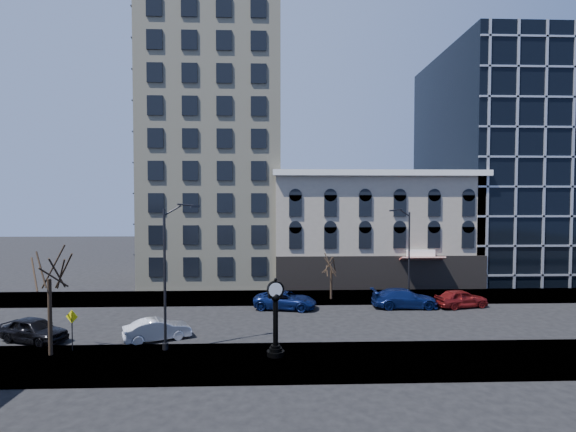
{
  "coord_description": "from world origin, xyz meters",
  "views": [
    {
      "loc": [
        0.76,
        -31.61,
        9.24
      ],
      "look_at": [
        2.0,
        4.0,
        8.0
      ],
      "focal_mm": 26.0,
      "sensor_mm": 36.0,
      "label": 1
    }
  ],
  "objects_px": {
    "street_lamp_near": "(175,237)",
    "warning_sign": "(72,323)",
    "street_clock": "(276,321)",
    "car_near_b": "(157,329)",
    "car_near_a": "(34,330)"
  },
  "relations": [
    {
      "from": "street_clock",
      "to": "warning_sign",
      "type": "xyz_separation_m",
      "value": [
        -12.43,
        1.25,
        -0.36
      ]
    },
    {
      "from": "car_near_a",
      "to": "street_lamp_near",
      "type": "bearing_deg",
      "value": -78.91
    },
    {
      "from": "street_clock",
      "to": "car_near_a",
      "type": "xyz_separation_m",
      "value": [
        -15.92,
        3.36,
        -1.41
      ]
    },
    {
      "from": "street_clock",
      "to": "street_lamp_near",
      "type": "bearing_deg",
      "value": 148.38
    },
    {
      "from": "street_lamp_near",
      "to": "warning_sign",
      "type": "relative_size",
      "value": 3.66
    },
    {
      "from": "warning_sign",
      "to": "car_near_b",
      "type": "height_order",
      "value": "warning_sign"
    },
    {
      "from": "warning_sign",
      "to": "car_near_a",
      "type": "relative_size",
      "value": 0.54
    },
    {
      "from": "street_clock",
      "to": "warning_sign",
      "type": "distance_m",
      "value": 12.49
    },
    {
      "from": "warning_sign",
      "to": "car_near_b",
      "type": "bearing_deg",
      "value": 37.75
    },
    {
      "from": "street_clock",
      "to": "warning_sign",
      "type": "relative_size",
      "value": 1.84
    },
    {
      "from": "street_clock",
      "to": "car_near_b",
      "type": "distance_m",
      "value": 8.69
    },
    {
      "from": "warning_sign",
      "to": "car_near_a",
      "type": "xyz_separation_m",
      "value": [
        -3.49,
        2.11,
        -1.05
      ]
    },
    {
      "from": "car_near_a",
      "to": "car_near_b",
      "type": "relative_size",
      "value": 1.08
    },
    {
      "from": "warning_sign",
      "to": "car_near_a",
      "type": "bearing_deg",
      "value": 161.43
    },
    {
      "from": "street_clock",
      "to": "street_lamp_near",
      "type": "xyz_separation_m",
      "value": [
        -6.18,
        1.53,
        4.83
      ]
    }
  ]
}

